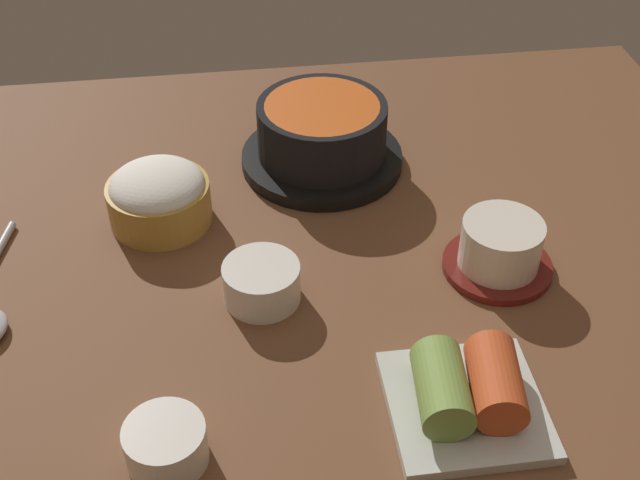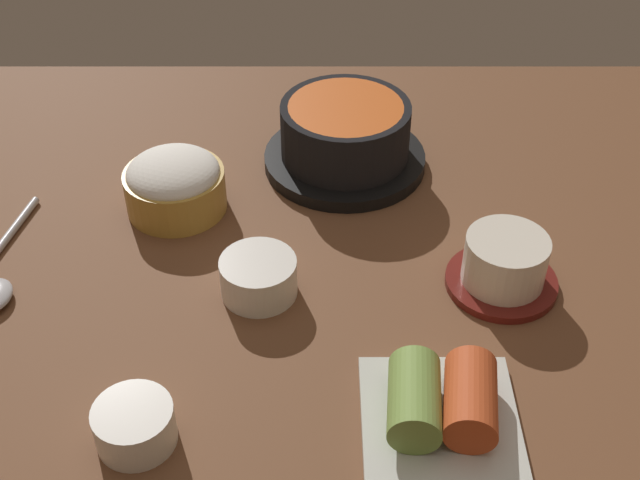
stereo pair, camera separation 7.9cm
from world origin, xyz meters
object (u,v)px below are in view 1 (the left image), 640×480
at_px(kimchi_plate, 467,393).
at_px(stone_pot, 322,136).
at_px(side_bowl_near, 166,443).
at_px(tea_cup_with_saucer, 500,248).
at_px(rice_bowl, 158,196).
at_px(banchan_cup_center, 262,282).

bearing_deg(kimchi_plate, stone_pot, 100.52).
height_order(stone_pot, side_bowl_near, stone_pot).
height_order(kimchi_plate, side_bowl_near, kimchi_plate).
bearing_deg(side_bowl_near, stone_pot, 65.62).
distance_m(stone_pot, kimchi_plate, 0.37).
relative_size(tea_cup_with_saucer, side_bowl_near, 1.67).
distance_m(rice_bowl, kimchi_plate, 0.38).
distance_m(stone_pot, tea_cup_with_saucer, 0.25).
bearing_deg(banchan_cup_center, kimchi_plate, -45.22).
bearing_deg(banchan_cup_center, stone_pot, 67.94).
relative_size(tea_cup_with_saucer, banchan_cup_center, 1.47).
bearing_deg(banchan_cup_center, side_bowl_near, -117.16).
height_order(stone_pot, kimchi_plate, stone_pot).
bearing_deg(tea_cup_with_saucer, rice_bowl, 159.42).
relative_size(rice_bowl, side_bowl_near, 1.66).
height_order(tea_cup_with_saucer, kimchi_plate, tea_cup_with_saucer).
bearing_deg(rice_bowl, banchan_cup_center, -54.23).
distance_m(banchan_cup_center, side_bowl_near, 0.19).
distance_m(stone_pot, side_bowl_near, 0.41).
bearing_deg(tea_cup_with_saucer, side_bowl_near, -150.55).
bearing_deg(rice_bowl, tea_cup_with_saucer, -20.58).
bearing_deg(side_bowl_near, rice_bowl, 91.49).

